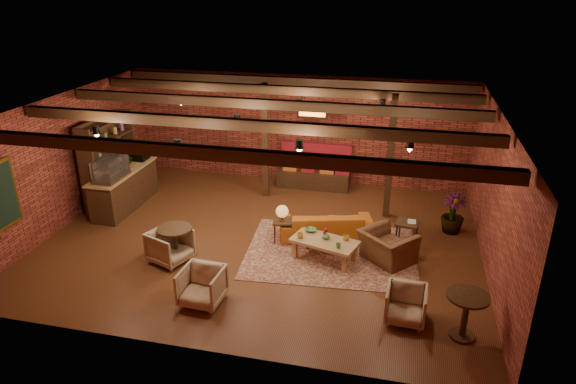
% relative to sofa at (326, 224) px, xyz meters
% --- Properties ---
extents(floor, '(10.00, 10.00, 0.00)m').
position_rel_sofa_xyz_m(floor, '(-1.46, -0.51, -0.32)').
color(floor, '#3A210E').
rests_on(floor, ground).
extents(ceiling, '(10.00, 8.00, 0.02)m').
position_rel_sofa_xyz_m(ceiling, '(-1.46, -0.51, 2.88)').
color(ceiling, black).
rests_on(ceiling, wall_back).
extents(wall_back, '(10.00, 0.02, 3.20)m').
position_rel_sofa_xyz_m(wall_back, '(-1.46, 3.49, 1.28)').
color(wall_back, maroon).
rests_on(wall_back, ground).
extents(wall_front, '(10.00, 0.02, 3.20)m').
position_rel_sofa_xyz_m(wall_front, '(-1.46, -4.51, 1.28)').
color(wall_front, maroon).
rests_on(wall_front, ground).
extents(wall_left, '(0.02, 8.00, 3.20)m').
position_rel_sofa_xyz_m(wall_left, '(-6.46, -0.51, 1.28)').
color(wall_left, maroon).
rests_on(wall_left, ground).
extents(wall_right, '(0.02, 8.00, 3.20)m').
position_rel_sofa_xyz_m(wall_right, '(3.54, -0.51, 1.28)').
color(wall_right, maroon).
rests_on(wall_right, ground).
extents(ceiling_beams, '(9.80, 6.40, 0.22)m').
position_rel_sofa_xyz_m(ceiling_beams, '(-1.46, -0.51, 2.76)').
color(ceiling_beams, black).
rests_on(ceiling_beams, ceiling).
extents(ceiling_pipe, '(9.60, 0.12, 0.12)m').
position_rel_sofa_xyz_m(ceiling_pipe, '(-1.46, 1.09, 2.53)').
color(ceiling_pipe, black).
rests_on(ceiling_pipe, ceiling).
extents(post_left, '(0.16, 0.16, 3.20)m').
position_rel_sofa_xyz_m(post_left, '(-2.06, 2.09, 1.28)').
color(post_left, black).
rests_on(post_left, ground).
extents(post_right, '(0.16, 0.16, 3.20)m').
position_rel_sofa_xyz_m(post_right, '(1.34, 1.49, 1.28)').
color(post_right, black).
rests_on(post_right, ground).
extents(service_counter, '(0.80, 2.50, 1.60)m').
position_rel_sofa_xyz_m(service_counter, '(-5.56, 0.49, 0.48)').
color(service_counter, black).
rests_on(service_counter, ground).
extents(plant_counter, '(0.35, 0.39, 0.30)m').
position_rel_sofa_xyz_m(plant_counter, '(-5.46, 0.69, 0.90)').
color(plant_counter, '#337F33').
rests_on(plant_counter, service_counter).
extents(shelving_hutch, '(0.52, 2.00, 2.40)m').
position_rel_sofa_xyz_m(shelving_hutch, '(-5.96, 0.59, 0.88)').
color(shelving_hutch, black).
rests_on(shelving_hutch, ground).
extents(chalkboard_menu, '(0.08, 0.96, 1.46)m').
position_rel_sofa_xyz_m(chalkboard_menu, '(-6.39, -2.81, 1.28)').
color(chalkboard_menu, black).
rests_on(chalkboard_menu, wall_left).
extents(banquette, '(2.10, 0.70, 1.00)m').
position_rel_sofa_xyz_m(banquette, '(-0.86, 3.04, 0.18)').
color(banquette, maroon).
rests_on(banquette, ground).
extents(service_sign, '(0.86, 0.06, 0.30)m').
position_rel_sofa_xyz_m(service_sign, '(-0.86, 2.59, 2.03)').
color(service_sign, orange).
rests_on(service_sign, ceiling).
extents(ceiling_spotlights, '(6.40, 4.40, 0.28)m').
position_rel_sofa_xyz_m(ceiling_spotlights, '(-1.46, -0.51, 2.54)').
color(ceiling_spotlights, black).
rests_on(ceiling_spotlights, ceiling).
extents(rug, '(3.99, 3.17, 0.01)m').
position_rel_sofa_xyz_m(rug, '(0.24, -0.76, -0.31)').
color(rug, maroon).
rests_on(rug, floor).
extents(sofa, '(2.34, 1.41, 0.64)m').
position_rel_sofa_xyz_m(sofa, '(0.00, 0.00, 0.00)').
color(sofa, '#A85517').
rests_on(sofa, floor).
extents(coffee_table, '(1.57, 1.09, 0.74)m').
position_rel_sofa_xyz_m(coffee_table, '(0.13, -1.10, 0.11)').
color(coffee_table, olive).
rests_on(coffee_table, floor).
extents(side_table_lamp, '(0.53, 0.53, 0.92)m').
position_rel_sofa_xyz_m(side_table_lamp, '(-0.97, -0.47, 0.38)').
color(side_table_lamp, black).
rests_on(side_table_lamp, floor).
extents(round_table_left, '(0.75, 0.75, 0.78)m').
position_rel_sofa_xyz_m(round_table_left, '(-3.03, -1.83, 0.21)').
color(round_table_left, black).
rests_on(round_table_left, floor).
extents(armchair_a, '(0.97, 1.00, 0.81)m').
position_rel_sofa_xyz_m(armchair_a, '(-3.12, -1.92, 0.09)').
color(armchair_a, beige).
rests_on(armchair_a, floor).
extents(armchair_b, '(0.81, 0.77, 0.80)m').
position_rel_sofa_xyz_m(armchair_b, '(-1.87, -3.21, 0.08)').
color(armchair_b, beige).
rests_on(armchair_b, floor).
extents(armchair_right, '(1.26, 1.23, 0.94)m').
position_rel_sofa_xyz_m(armchair_right, '(1.48, -0.83, 0.15)').
color(armchair_right, brown).
rests_on(armchair_right, floor).
extents(side_table_book, '(0.58, 0.58, 0.58)m').
position_rel_sofa_xyz_m(side_table_book, '(1.88, 0.07, 0.20)').
color(side_table_book, black).
rests_on(side_table_book, floor).
extents(round_table_right, '(0.73, 0.73, 0.85)m').
position_rel_sofa_xyz_m(round_table_right, '(2.90, -3.15, 0.25)').
color(round_table_right, black).
rests_on(round_table_right, floor).
extents(armchair_far, '(0.74, 0.70, 0.73)m').
position_rel_sofa_xyz_m(armchair_far, '(1.92, -2.90, 0.05)').
color(armchair_far, beige).
rests_on(armchair_far, floor).
extents(plant_tall, '(1.75, 1.75, 2.94)m').
position_rel_sofa_xyz_m(plant_tall, '(2.94, 0.91, 1.15)').
color(plant_tall, '#4C7F4C').
rests_on(plant_tall, floor).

